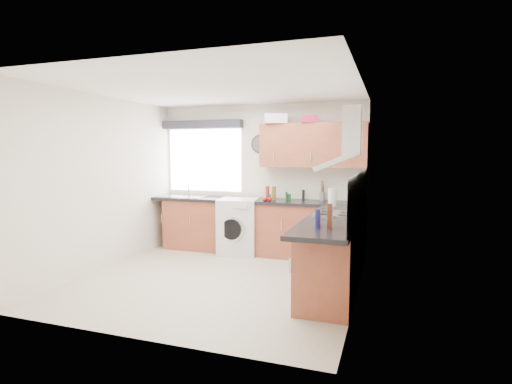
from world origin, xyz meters
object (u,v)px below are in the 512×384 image
(oven, at_px, (335,252))
(extractor_hood, at_px, (345,146))
(washing_machine, at_px, (238,226))
(upper_cabinets, at_px, (313,145))

(oven, bearing_deg, extractor_hood, -0.00)
(extractor_hood, distance_m, washing_machine, 2.52)
(oven, relative_size, upper_cabinets, 0.50)
(oven, height_order, upper_cabinets, upper_cabinets)
(oven, distance_m, extractor_hood, 1.35)
(extractor_hood, xyz_separation_m, washing_machine, (-1.85, 1.10, -1.31))
(upper_cabinets, bearing_deg, extractor_hood, -63.87)
(washing_machine, bearing_deg, extractor_hood, -40.49)
(extractor_hood, bearing_deg, washing_machine, 149.23)
(upper_cabinets, height_order, washing_machine, upper_cabinets)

